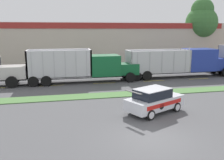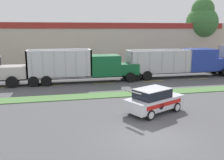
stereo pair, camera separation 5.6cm
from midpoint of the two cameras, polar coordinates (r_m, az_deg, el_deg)
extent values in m
plane|color=#515154|center=(13.19, 8.94, -13.21)|extent=(600.00, 600.00, 0.00)
cube|color=#517F42|center=(21.18, 0.26, -3.39)|extent=(120.00, 1.73, 0.06)
cube|color=yellow|center=(25.44, -13.76, -1.24)|extent=(2.40, 0.14, 0.01)
cube|color=yellow|center=(25.85, -1.72, -0.70)|extent=(2.40, 0.14, 0.01)
cube|color=yellow|center=(27.35, 9.47, -0.18)|extent=(2.40, 0.14, 0.01)
cube|color=yellow|center=(29.76, 19.17, 0.29)|extent=(2.40, 0.14, 0.01)
cube|color=black|center=(26.43, -6.30, 0.83)|extent=(11.43, 1.32, 0.18)
cube|color=#146033|center=(27.19, 3.53, 2.61)|extent=(2.07, 1.97, 1.16)
cube|color=#B7B7BC|center=(27.50, 5.66, 2.68)|extent=(0.06, 1.68, 0.98)
cube|color=#146033|center=(26.54, -1.76, 3.45)|extent=(3.03, 2.40, 2.11)
cube|color=black|center=(26.82, 1.46, 4.32)|extent=(0.04, 2.04, 0.95)
cylinder|color=silver|center=(25.44, -5.03, 4.67)|extent=(0.14, 0.14, 1.43)
cube|color=silver|center=(26.26, -11.84, 0.92)|extent=(6.34, 2.40, 0.12)
cube|color=silver|center=(26.25, -5.20, 4.10)|extent=(0.16, 2.40, 2.70)
cube|color=silver|center=(26.21, -18.74, 3.52)|extent=(0.16, 2.40, 2.70)
cube|color=silver|center=(24.94, -11.94, 3.51)|extent=(6.34, 0.16, 2.70)
cube|color=silver|center=(27.16, -11.99, 4.15)|extent=(6.34, 0.16, 2.70)
cube|color=#BCBCC1|center=(24.97, -18.01, 3.20)|extent=(0.10, 0.04, 2.57)
cube|color=#BCBCC1|center=(24.88, -15.59, 3.31)|extent=(0.10, 0.04, 2.57)
cube|color=#BCBCC1|center=(24.85, -13.15, 3.42)|extent=(0.10, 0.04, 2.57)
cube|color=#BCBCC1|center=(24.85, -10.71, 3.53)|extent=(0.10, 0.04, 2.57)
cube|color=#BCBCC1|center=(24.90, -8.28, 3.62)|extent=(0.10, 0.04, 2.57)
cube|color=#BCBCC1|center=(25.00, -5.86, 3.71)|extent=(0.10, 0.04, 2.57)
cylinder|color=black|center=(26.21, 4.21, 0.58)|extent=(1.03, 0.30, 1.03)
cylinder|color=black|center=(28.44, 2.86, 1.47)|extent=(1.03, 0.30, 1.03)
cylinder|color=black|center=(25.26, -17.61, -0.35)|extent=(1.03, 0.30, 1.03)
cylinder|color=black|center=(27.57, -17.20, 0.64)|extent=(1.03, 0.30, 1.03)
cylinder|color=black|center=(25.18, -14.88, -0.24)|extent=(1.03, 0.30, 1.03)
cylinder|color=black|center=(27.49, -14.69, 0.75)|extent=(1.03, 0.30, 1.03)
cube|color=silver|center=(26.55, -21.75, 1.73)|extent=(2.59, 2.05, 1.21)
cube|color=#B7B7BC|center=(26.36, -18.91, 1.86)|extent=(0.06, 1.75, 1.03)
cylinder|color=black|center=(25.49, -22.05, -0.47)|extent=(1.11, 0.30, 1.11)
cylinder|color=black|center=(27.87, -21.24, 0.56)|extent=(1.11, 0.30, 1.11)
cube|color=black|center=(30.30, 15.33, 1.89)|extent=(12.88, 1.40, 0.18)
cube|color=#23389E|center=(32.92, 23.47, 3.47)|extent=(2.47, 2.09, 1.39)
cube|color=#23389E|center=(31.24, 19.17, 4.45)|extent=(3.38, 2.55, 2.52)
cube|color=black|center=(32.12, 21.85, 5.23)|extent=(0.04, 2.17, 1.14)
cylinder|color=silver|center=(29.54, 17.13, 5.68)|extent=(0.14, 0.14, 1.51)
cube|color=silver|center=(29.04, 10.21, 2.02)|extent=(7.02, 2.55, 0.12)
cube|color=silver|center=(30.35, 16.31, 4.45)|extent=(0.16, 2.55, 2.42)
cube|color=silver|center=(27.73, 3.72, 4.26)|extent=(0.16, 2.55, 2.42)
cube|color=silver|center=(27.77, 11.24, 4.07)|extent=(7.02, 0.16, 2.42)
cube|color=silver|center=(29.97, 9.42, 4.67)|extent=(7.02, 0.16, 2.42)
cube|color=#B2B2B7|center=(26.68, 5.78, 3.94)|extent=(0.10, 0.04, 2.30)
cube|color=#B2B2B7|center=(27.15, 8.60, 4.00)|extent=(0.10, 0.04, 2.30)
cube|color=#B2B2B7|center=(27.68, 11.33, 4.04)|extent=(0.10, 0.04, 2.30)
cube|color=#B2B2B7|center=(28.27, 13.94, 4.08)|extent=(0.10, 0.04, 2.30)
cube|color=#B2B2B7|center=(28.92, 16.45, 4.11)|extent=(0.10, 0.04, 2.30)
cylinder|color=black|center=(34.05, 22.13, 2.33)|extent=(1.06, 0.30, 1.06)
cylinder|color=black|center=(26.92, 5.48, 0.88)|extent=(1.06, 0.30, 1.06)
cylinder|color=black|center=(29.28, 3.98, 1.78)|extent=(1.06, 0.30, 1.06)
cylinder|color=black|center=(27.32, 7.95, 0.98)|extent=(1.06, 0.30, 1.06)
cylinder|color=black|center=(29.65, 6.28, 1.86)|extent=(1.06, 0.30, 1.06)
cylinder|color=black|center=(34.21, 23.55, 2.31)|extent=(1.13, 0.30, 1.13)
cube|color=silver|center=(16.94, 9.64, -5.06)|extent=(4.45, 3.35, 0.74)
cube|color=black|center=(16.59, 9.14, -3.04)|extent=(2.70, 2.36, 0.58)
cube|color=silver|center=(16.52, 9.18, -2.00)|extent=(2.70, 2.36, 0.04)
cube|color=black|center=(15.33, 4.84, -2.80)|extent=(0.78, 1.34, 0.03)
cube|color=red|center=(16.38, 11.93, -5.47)|extent=(2.96, 1.44, 0.26)
cylinder|color=black|center=(16.17, 11.22, -5.94)|extent=(0.37, 0.19, 0.41)
cylinder|color=black|center=(17.49, 14.44, -6.01)|extent=(0.66, 0.46, 0.64)
cylinder|color=silver|center=(17.43, 14.72, -6.09)|extent=(0.41, 0.21, 0.45)
cylinder|color=black|center=(18.49, 10.36, -4.88)|extent=(0.66, 0.46, 0.64)
cylinder|color=silver|center=(18.56, 10.12, -4.81)|extent=(0.41, 0.21, 0.45)
cylinder|color=black|center=(15.63, 8.69, -7.90)|extent=(0.66, 0.46, 0.64)
cylinder|color=silver|center=(15.56, 8.97, -8.00)|extent=(0.41, 0.21, 0.45)
cylinder|color=black|center=(16.74, 4.53, -6.47)|extent=(0.66, 0.46, 0.64)
cylinder|color=silver|center=(16.81, 4.29, -6.39)|extent=(0.41, 0.21, 0.45)
cube|color=#BCB29E|center=(42.51, -3.75, 8.46)|extent=(40.69, 12.00, 6.42)
cube|color=maroon|center=(36.49, -2.33, 12.30)|extent=(38.66, 0.10, 0.80)
cylinder|color=brown|center=(43.51, 19.38, 7.07)|extent=(0.53, 0.53, 5.14)
sphere|color=#386B33|center=(43.42, 19.74, 12.27)|extent=(5.04, 5.04, 5.04)
sphere|color=#386B33|center=(43.52, 19.92, 14.92)|extent=(3.53, 3.53, 3.53)
camera|label=1|loc=(0.03, -90.08, -0.02)|focal=40.00mm
camera|label=2|loc=(0.03, 89.92, 0.02)|focal=40.00mm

